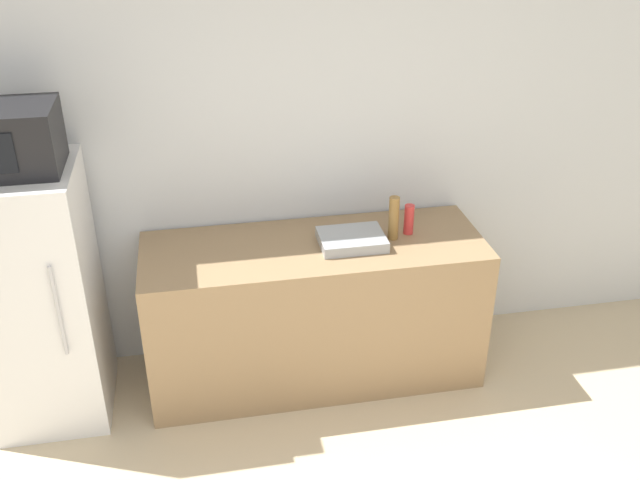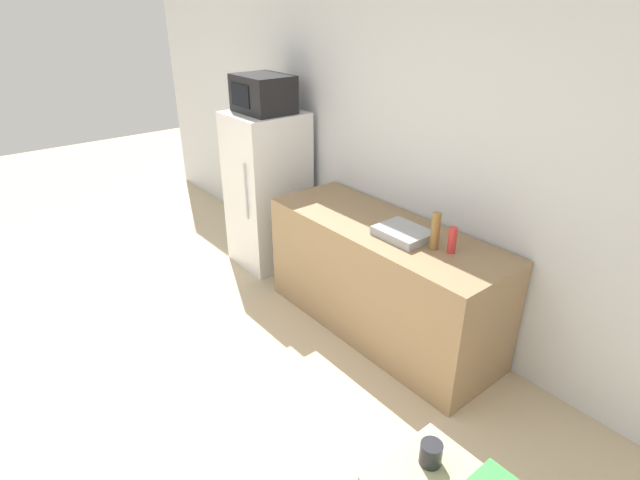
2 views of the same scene
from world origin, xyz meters
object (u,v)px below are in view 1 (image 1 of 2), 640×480
at_px(microwave, 3,139).
at_px(refrigerator, 38,297).
at_px(bottle_short, 409,219).
at_px(bottle_tall, 394,218).

bearing_deg(microwave, refrigerator, 71.69).
bearing_deg(refrigerator, bottle_short, 1.70).
height_order(bottle_tall, bottle_short, bottle_tall).
relative_size(microwave, bottle_short, 2.88).
distance_m(bottle_tall, bottle_short, 0.12).
distance_m(microwave, bottle_tall, 2.04).
bearing_deg(bottle_tall, microwave, -179.49).
height_order(microwave, bottle_short, microwave).
distance_m(refrigerator, bottle_short, 2.06).
bearing_deg(microwave, bottle_short, 1.73).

